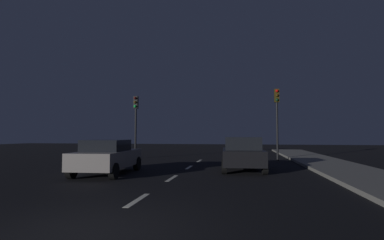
{
  "coord_description": "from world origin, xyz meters",
  "views": [
    {
      "loc": [
        2.67,
        -4.58,
        1.71
      ],
      "look_at": [
        -0.49,
        13.98,
        2.69
      ],
      "focal_mm": 26.56,
      "sensor_mm": 36.0,
      "label": 1
    }
  ],
  "objects_px": {
    "traffic_signal_left": "(136,114)",
    "car_adjacent_lane": "(108,156)",
    "car_stopped_ahead": "(243,154)",
    "traffic_signal_right": "(277,110)"
  },
  "relations": [
    {
      "from": "traffic_signal_left",
      "to": "car_adjacent_lane",
      "type": "height_order",
      "value": "traffic_signal_left"
    },
    {
      "from": "car_stopped_ahead",
      "to": "car_adjacent_lane",
      "type": "distance_m",
      "value": 6.26
    },
    {
      "from": "traffic_signal_right",
      "to": "car_stopped_ahead",
      "type": "bearing_deg",
      "value": -112.33
    },
    {
      "from": "car_stopped_ahead",
      "to": "traffic_signal_right",
      "type": "bearing_deg",
      "value": 67.67
    },
    {
      "from": "car_stopped_ahead",
      "to": "traffic_signal_left",
      "type": "bearing_deg",
      "value": 143.19
    },
    {
      "from": "traffic_signal_left",
      "to": "car_stopped_ahead",
      "type": "relative_size",
      "value": 1.14
    },
    {
      "from": "car_stopped_ahead",
      "to": "car_adjacent_lane",
      "type": "height_order",
      "value": "car_stopped_ahead"
    },
    {
      "from": "traffic_signal_left",
      "to": "car_adjacent_lane",
      "type": "bearing_deg",
      "value": -77.35
    },
    {
      "from": "traffic_signal_right",
      "to": "car_stopped_ahead",
      "type": "height_order",
      "value": "traffic_signal_right"
    },
    {
      "from": "car_stopped_ahead",
      "to": "car_adjacent_lane",
      "type": "xyz_separation_m",
      "value": [
        -5.82,
        -2.29,
        -0.03
      ]
    }
  ]
}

